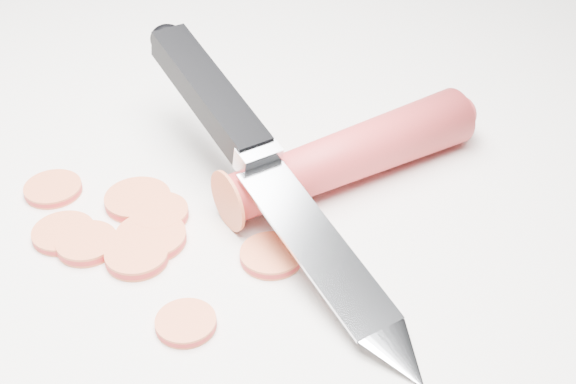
% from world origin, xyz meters
% --- Properties ---
extents(ground, '(2.40, 2.40, 0.00)m').
position_xyz_m(ground, '(0.00, 0.00, 0.00)').
color(ground, silver).
rests_on(ground, ground).
extents(carrot, '(0.12, 0.17, 0.03)m').
position_xyz_m(carrot, '(0.08, 0.04, 0.02)').
color(carrot, red).
rests_on(carrot, ground).
extents(carrot_slice_0, '(0.04, 0.04, 0.01)m').
position_xyz_m(carrot_slice_0, '(-0.03, -0.04, 0.00)').
color(carrot_slice_0, '#DA5B33').
rests_on(carrot_slice_0, ground).
extents(carrot_slice_1, '(0.04, 0.04, 0.01)m').
position_xyz_m(carrot_slice_1, '(-0.03, -0.09, 0.00)').
color(carrot_slice_1, '#DA5B33').
rests_on(carrot_slice_1, ground).
extents(carrot_slice_2, '(0.04, 0.04, 0.01)m').
position_xyz_m(carrot_slice_2, '(-0.00, -0.07, 0.00)').
color(carrot_slice_2, '#DA5B33').
rests_on(carrot_slice_2, ground).
extents(carrot_slice_3, '(0.04, 0.04, 0.01)m').
position_xyz_m(carrot_slice_3, '(-0.01, -0.04, 0.00)').
color(carrot_slice_3, '#DA5B33').
rests_on(carrot_slice_3, ground).
extents(carrot_slice_4, '(0.04, 0.04, 0.01)m').
position_xyz_m(carrot_slice_4, '(0.07, -0.05, 0.00)').
color(carrot_slice_4, '#DA5B33').
rests_on(carrot_slice_4, ground).
extents(carrot_slice_5, '(0.04, 0.04, 0.01)m').
position_xyz_m(carrot_slice_5, '(-0.09, -0.05, 0.00)').
color(carrot_slice_5, '#DA5B33').
rests_on(carrot_slice_5, ground).
extents(carrot_slice_6, '(0.04, 0.04, 0.01)m').
position_xyz_m(carrot_slice_6, '(-0.00, -0.08, 0.00)').
color(carrot_slice_6, '#DA5B33').
rests_on(carrot_slice_6, ground).
extents(carrot_slice_7, '(0.03, 0.03, 0.01)m').
position_xyz_m(carrot_slice_7, '(0.05, -0.11, 0.00)').
color(carrot_slice_7, '#DA5B33').
rests_on(carrot_slice_7, ground).
extents(carrot_slice_8, '(0.04, 0.04, 0.01)m').
position_xyz_m(carrot_slice_8, '(-0.05, -0.08, 0.00)').
color(carrot_slice_8, '#DA5B33').
rests_on(carrot_slice_8, ground).
extents(kitchen_knife, '(0.26, 0.18, 0.08)m').
position_xyz_m(kitchen_knife, '(0.05, -0.02, 0.04)').
color(kitchen_knife, silver).
rests_on(kitchen_knife, ground).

